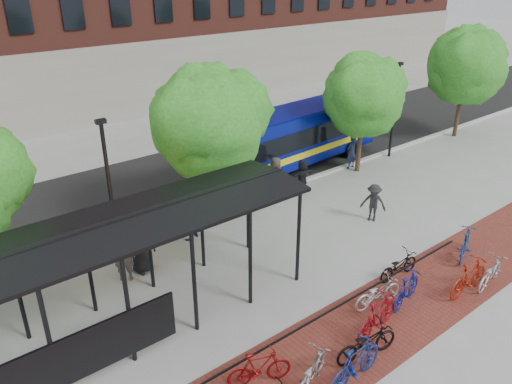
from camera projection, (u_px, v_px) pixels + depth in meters
ground at (320, 231)px, 20.00m from camera, size 160.00×160.00×0.00m
asphalt_street at (209, 171)px, 25.66m from camera, size 160.00×8.00×0.01m
curb at (258, 196)px, 22.80m from camera, size 160.00×0.25×0.12m
brick_strip at (390, 314)px, 15.33m from camera, size 24.00×3.00×0.01m
bike_rack_rail at (340, 317)px, 15.23m from camera, size 12.00×0.05×0.95m
bus_shelter at (130, 234)px, 13.80m from camera, size 10.60×3.07×3.60m
tree_b at (209, 118)px, 18.84m from camera, size 5.15×4.20×6.47m
tree_c at (365, 93)px, 24.09m from camera, size 4.66×3.80×5.92m
tree_d at (467, 62)px, 29.00m from camera, size 5.39×4.40×6.55m
lamp_post_left at (109, 185)px, 17.43m from camera, size 0.35×0.20×5.12m
lamp_post_right at (395, 108)px, 26.46m from camera, size 0.35×0.20×5.12m
bus at (289, 136)px, 25.38m from camera, size 11.40×3.20×3.04m
bike_1 at (259, 368)px, 12.63m from camera, size 1.76×1.09×1.02m
bike_2 at (311, 371)px, 12.62m from camera, size 1.83×1.20×0.91m
bike_3 at (356, 364)px, 12.64m from camera, size 2.06×0.71×1.21m
bike_4 at (367, 342)px, 13.47m from camera, size 2.06×1.04×1.03m
bike_5 at (377, 316)px, 14.32m from camera, size 2.13×0.90×1.24m
bike_6 at (378, 292)px, 15.56m from camera, size 1.87×0.88×0.94m
bike_7 at (407, 289)px, 15.61m from camera, size 1.88×0.89×1.09m
bike_8 at (399, 265)px, 16.95m from camera, size 1.79×0.72×0.92m
bike_9 at (469, 277)px, 16.08m from camera, size 2.03×0.57×1.22m
bike_10 at (490, 273)px, 16.54m from camera, size 1.88×0.88×0.95m
bike_11 at (465, 244)px, 18.04m from camera, size 1.93×1.20×1.12m
pedestrian_0 at (141, 246)px, 17.08m from camera, size 1.07×0.81×1.97m
pedestrian_1 at (123, 256)px, 16.62m from camera, size 0.80×0.74×1.83m
pedestrian_2 at (188, 220)px, 19.14m from camera, size 0.97×0.86×1.66m
pedestrian_4 at (239, 191)px, 21.24m from camera, size 1.22×0.93×1.92m
pedestrian_5 at (302, 176)px, 22.98m from camera, size 1.54×0.57×1.64m
pedestrian_6 at (276, 176)px, 22.80m from camera, size 0.96×0.70×1.81m
pedestrian_7 at (351, 152)px, 25.72m from camera, size 0.66×0.45×1.76m
pedestrian_9 at (373, 203)px, 20.51m from camera, size 1.05×1.21×1.63m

